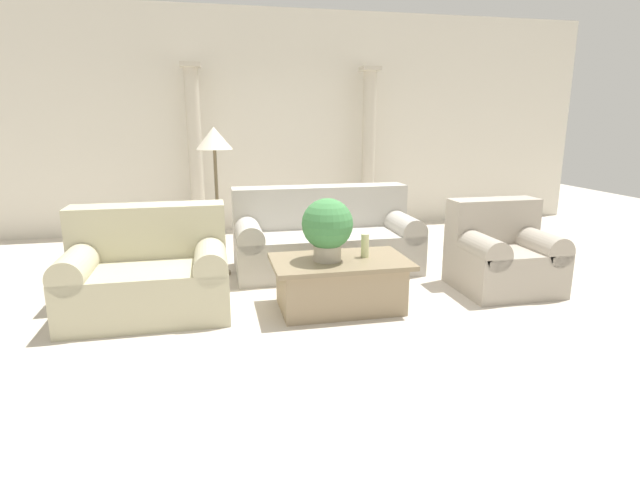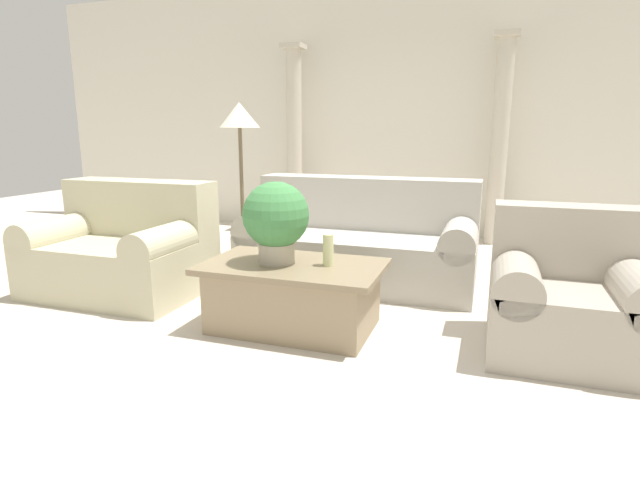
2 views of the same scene
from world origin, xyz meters
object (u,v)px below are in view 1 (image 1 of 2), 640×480
(loveseat, at_px, (148,270))
(potted_plant, at_px, (327,226))
(floor_lamp, at_px, (214,148))
(sofa_long, at_px, (325,237))
(coffee_table, at_px, (340,283))
(armchair, at_px, (502,253))

(loveseat, relative_size, potted_plant, 2.48)
(loveseat, bearing_deg, floor_lamp, 56.03)
(sofa_long, relative_size, coffee_table, 1.67)
(armchair, bearing_deg, coffee_table, -173.63)
(loveseat, relative_size, armchair, 1.48)
(loveseat, xyz_separation_m, floor_lamp, (0.63, 0.93, 1.00))
(coffee_table, relative_size, potted_plant, 2.19)
(armchair, bearing_deg, potted_plant, -173.74)
(sofa_long, bearing_deg, armchair, -33.70)
(sofa_long, xyz_separation_m, armchair, (1.56, -1.04, -0.00))
(sofa_long, distance_m, armchair, 1.88)
(floor_lamp, bearing_deg, loveseat, -123.97)
(sofa_long, distance_m, floor_lamp, 1.54)
(armchair, bearing_deg, sofa_long, 146.30)
(armchair, bearing_deg, floor_lamp, 158.98)
(sofa_long, bearing_deg, floor_lamp, 179.72)
(loveseat, xyz_separation_m, potted_plant, (1.53, -0.32, 0.39))
(loveseat, relative_size, floor_lamp, 0.86)
(coffee_table, bearing_deg, sofa_long, 83.32)
(coffee_table, xyz_separation_m, armchair, (1.71, 0.19, 0.13))
(coffee_table, bearing_deg, loveseat, 169.30)
(sofa_long, distance_m, loveseat, 2.02)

